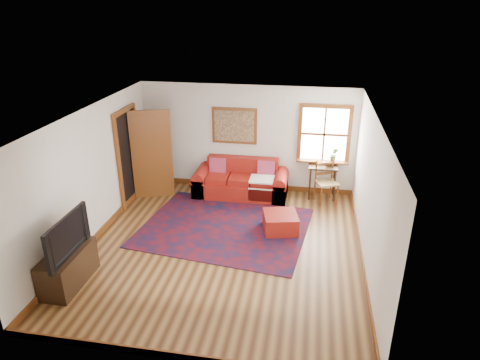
% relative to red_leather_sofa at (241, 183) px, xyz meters
% --- Properties ---
extents(ground, '(5.50, 5.50, 0.00)m').
position_rel_red_leather_sofa_xyz_m(ground, '(0.07, -2.33, -0.28)').
color(ground, '#462812').
rests_on(ground, ground).
extents(room_envelope, '(5.04, 5.54, 2.52)m').
position_rel_red_leather_sofa_xyz_m(room_envelope, '(0.07, -2.32, 1.37)').
color(room_envelope, silver).
rests_on(room_envelope, ground).
extents(window, '(1.18, 0.20, 1.38)m').
position_rel_red_leather_sofa_xyz_m(window, '(1.85, 0.37, 1.03)').
color(window, white).
rests_on(window, ground).
extents(doorway, '(0.89, 1.08, 2.14)m').
position_rel_red_leather_sofa_xyz_m(doorway, '(-2.13, -0.55, 0.79)').
color(doorway, black).
rests_on(doorway, ground).
extents(framed_artwork, '(1.05, 0.07, 0.85)m').
position_rel_red_leather_sofa_xyz_m(framed_artwork, '(-0.23, 0.38, 1.27)').
color(framed_artwork, brown).
rests_on(framed_artwork, ground).
extents(persian_rug, '(3.52, 2.96, 0.02)m').
position_rel_red_leather_sofa_xyz_m(persian_rug, '(-0.06, -1.62, -0.27)').
color(persian_rug, '#530B13').
rests_on(persian_rug, ground).
extents(red_leather_sofa, '(2.15, 0.89, 0.84)m').
position_rel_red_leather_sofa_xyz_m(red_leather_sofa, '(0.00, 0.00, 0.00)').
color(red_leather_sofa, maroon).
rests_on(red_leather_sofa, ground).
extents(red_ottoman, '(0.77, 0.77, 0.37)m').
position_rel_red_leather_sofa_xyz_m(red_ottoman, '(1.05, -1.55, -0.09)').
color(red_ottoman, maroon).
rests_on(red_ottoman, ground).
extents(side_table, '(0.65, 0.49, 0.78)m').
position_rel_red_leather_sofa_xyz_m(side_table, '(1.86, 0.20, 0.37)').
color(side_table, '#311D10').
rests_on(side_table, ground).
extents(ladder_back_chair, '(0.58, 0.57, 0.97)m').
position_rel_red_leather_sofa_xyz_m(ladder_back_chair, '(1.93, -0.03, 0.24)').
color(ladder_back_chair, tan).
rests_on(ladder_back_chair, ground).
extents(media_cabinet, '(0.49, 1.08, 0.59)m').
position_rel_red_leather_sofa_xyz_m(media_cabinet, '(-2.17, -3.83, 0.02)').
color(media_cabinet, '#311D10').
rests_on(media_cabinet, ground).
extents(television, '(0.15, 1.14, 0.66)m').
position_rel_red_leather_sofa_xyz_m(television, '(-2.15, -3.88, 0.64)').
color(television, black).
rests_on(television, media_cabinet).
extents(candle_hurricane, '(0.12, 0.12, 0.18)m').
position_rel_red_leather_sofa_xyz_m(candle_hurricane, '(-2.12, -3.44, 0.40)').
color(candle_hurricane, silver).
rests_on(candle_hurricane, media_cabinet).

